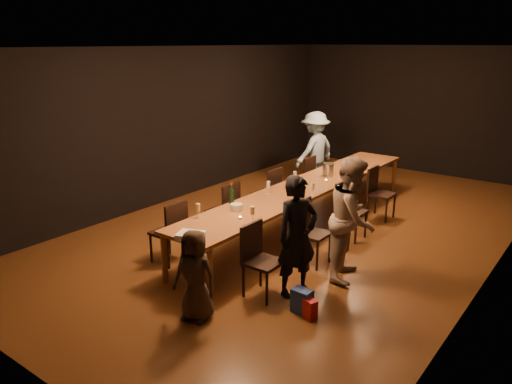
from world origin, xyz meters
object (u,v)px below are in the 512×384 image
Objects in this scene: chair_right_1 at (313,233)px; chair_right_2 at (351,211)px; chair_left_3 at (301,179)px; man_blue at (315,150)px; woman_birthday at (297,237)px; woman_tan at (352,219)px; plate_stack at (236,207)px; chair_right_3 at (382,194)px; chair_left_0 at (168,231)px; chair_left_1 at (222,210)px; birthday_cake at (191,236)px; ice_bucket at (329,169)px; chair_right_0 at (264,261)px; child at (195,275)px; table at (307,188)px; champagne_bottle at (231,193)px; chair_left_2 at (266,193)px.

chair_right_1 is 1.20m from chair_right_2.
man_blue is at bearing 16.32° from chair_left_3.
woman_birthday is at bearing 37.44° from man_blue.
woman_tan reaches higher than plate_stack.
chair_right_3 is 3.98m from chair_left_0.
chair_left_0 is 0.56× the size of man_blue.
chair_right_2 is 2.15m from woman_birthday.
woman_tan reaches higher than chair_right_2.
birthday_cake is (0.95, -1.70, 0.32)m from chair_left_1.
chair_left_1 is 2.19m from ice_bucket.
chair_right_0 is 0.86× the size of child.
chair_right_0 is 1.20m from chair_right_1.
chair_left_3 is at bearing -90.00° from chair_right_3.
child is at bearing -63.29° from birthday_cake.
ice_bucket is at bearing -14.50° from chair_left_0.
chair_right_0 is 3.34m from ice_bucket.
chair_right_3 is 0.56× the size of man_blue.
chair_left_1 is (-0.85, -1.20, -0.24)m from table.
chair_left_3 is 3.39m from woman_tan.
chair_right_2 is 0.86× the size of child.
chair_left_0 is (-0.85, -2.40, -0.24)m from table.
table is 2.90m from birthday_cake.
woman_tan reaches higher than champagne_bottle.
champagne_bottle reaches higher than chair_right_3.
champagne_bottle is (-0.27, 0.22, 0.12)m from plate_stack.
child is at bearing -62.43° from champagne_bottle.
birthday_cake is at bearing -14.52° from chair_right_2.
chair_right_0 is 0.56× the size of woman_tan.
chair_right_1 is 0.56× the size of woman_tan.
chair_right_3 is at bearing 180.00° from chair_right_0.
chair_right_0 is 0.56× the size of man_blue.
woman_tan is at bearing -136.62° from chair_left_3.
chair_left_2 is at bearing 112.84° from plate_stack.
chair_right_3 reaches higher than plate_stack.
chair_right_0 is 1.35m from woman_tan.
man_blue is at bearing -156.61° from chair_right_0.
chair_left_0 is 0.56× the size of woman_tan.
chair_left_2 is (0.00, 1.20, 0.00)m from chair_left_1.
woman_tan reaches higher than child.
chair_right_3 is 1.00× the size of chair_left_3.
chair_left_0 and chair_left_2 have the same top height.
chair_right_2 is at bearing 72.88° from child.
child reaches higher than champagne_bottle.
chair_left_0 is 2.40m from chair_left_2.
table is at bearing -88.27° from ice_bucket.
woman_tan reaches higher than table.
chair_left_3 is 1.13m from man_blue.
woman_birthday reaches higher than chair_right_0.
woman_birthday is (2.00, -0.91, 0.31)m from chair_left_1.
chair_left_1 is 2.82× the size of champagne_bottle.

